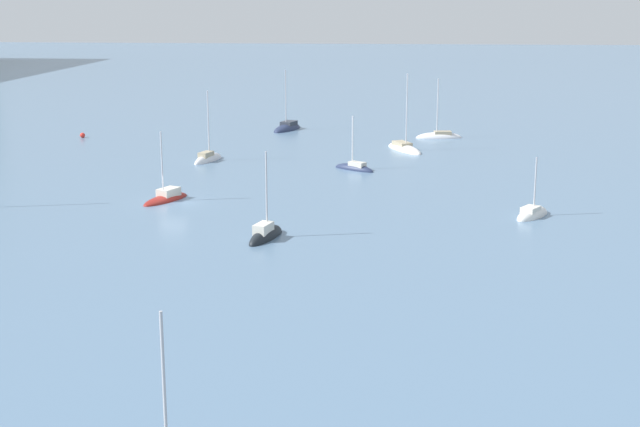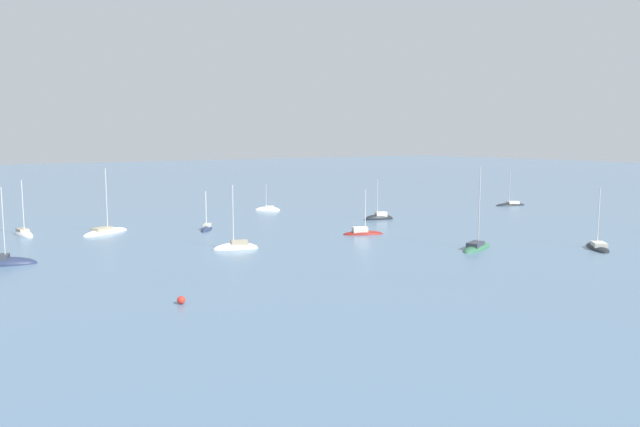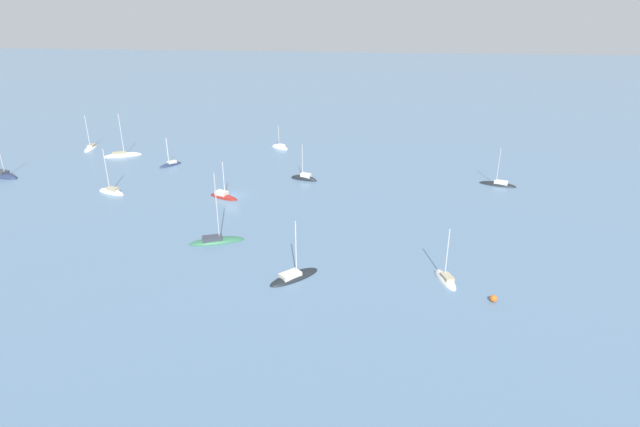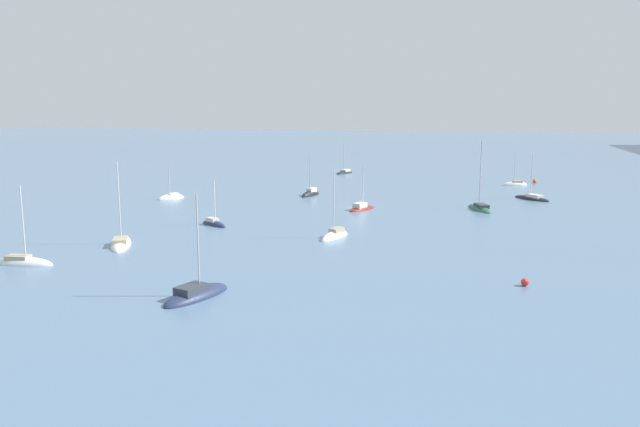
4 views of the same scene
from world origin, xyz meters
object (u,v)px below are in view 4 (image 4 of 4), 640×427
at_px(sailboat_2, 214,224).
at_px(sailboat_4, 345,173).
at_px(sailboat_5, 121,244).
at_px(sailboat_3, 532,199).
at_px(sailboat_9, 515,185).
at_px(mooring_buoy_1, 525,282).
at_px(sailboat_1, 335,237).
at_px(sailboat_0, 480,209).
at_px(sailboat_8, 23,264).
at_px(sailboat_10, 171,198).
at_px(sailboat_6, 311,195).
at_px(sailboat_11, 362,209).
at_px(mooring_buoy_0, 535,181).
at_px(sailboat_7, 196,296).

bearing_deg(sailboat_2, sailboat_4, 121.68).
bearing_deg(sailboat_5, sailboat_4, -33.33).
xyz_separation_m(sailboat_3, sailboat_9, (-19.32, -1.74, -0.01)).
bearing_deg(sailboat_5, sailboat_3, -72.04).
distance_m(sailboat_9, mooring_buoy_1, 74.97).
xyz_separation_m(sailboat_1, sailboat_4, (-72.61, -13.80, -0.02)).
bearing_deg(sailboat_0, sailboat_9, -33.86).
height_order(sailboat_1, sailboat_4, sailboat_1).
height_order(sailboat_8, sailboat_10, sailboat_8).
distance_m(sailboat_5, sailboat_9, 84.04).
bearing_deg(sailboat_2, sailboat_1, 22.47).
height_order(sailboat_4, sailboat_6, sailboat_4).
bearing_deg(sailboat_9, sailboat_11, 35.69).
relative_size(sailboat_6, mooring_buoy_0, 9.73).
bearing_deg(sailboat_4, sailboat_8, 8.23).
bearing_deg(sailboat_0, sailboat_4, 12.62).
bearing_deg(sailboat_4, sailboat_1, 27.96).
relative_size(sailboat_5, mooring_buoy_1, 14.76).
distance_m(sailboat_6, mooring_buoy_1, 60.94).
distance_m(sailboat_3, sailboat_9, 19.40).
relative_size(sailboat_3, sailboat_11, 1.15).
bearing_deg(mooring_buoy_1, mooring_buoy_0, 174.57).
height_order(sailboat_9, mooring_buoy_1, sailboat_9).
bearing_deg(mooring_buoy_0, sailboat_7, -21.32).
relative_size(sailboat_2, mooring_buoy_1, 9.51).
height_order(mooring_buoy_0, mooring_buoy_1, mooring_buoy_0).
distance_m(sailboat_3, sailboat_8, 81.40).
bearing_deg(sailboat_3, sailboat_10, 57.86).
height_order(sailboat_1, sailboat_10, sailboat_1).
relative_size(sailboat_0, sailboat_2, 1.67).
distance_m(sailboat_4, sailboat_8, 94.42).
bearing_deg(mooring_buoy_1, sailboat_8, -85.00).
bearing_deg(sailboat_4, sailboat_6, 19.55).
bearing_deg(mooring_buoy_0, sailboat_5, -35.50).
height_order(sailboat_4, sailboat_8, sailboat_8).
distance_m(sailboat_0, sailboat_1, 31.49).
bearing_deg(sailboat_0, sailboat_7, 134.17).
height_order(sailboat_4, sailboat_5, sailboat_5).
xyz_separation_m(sailboat_5, sailboat_11, (-31.53, 23.14, 0.05)).
relative_size(sailboat_8, sailboat_11, 1.24).
relative_size(sailboat_3, sailboat_6, 1.04).
bearing_deg(sailboat_2, sailboat_8, -78.13).
relative_size(sailboat_5, sailboat_7, 1.08).
relative_size(sailboat_3, sailboat_5, 0.80).
relative_size(sailboat_2, sailboat_6, 0.84).
bearing_deg(sailboat_2, sailboat_9, 87.05).
height_order(sailboat_0, mooring_buoy_1, sailboat_0).
distance_m(sailboat_1, sailboat_7, 27.39).
height_order(sailboat_4, mooring_buoy_1, sailboat_4).
distance_m(sailboat_10, mooring_buoy_1, 69.91).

